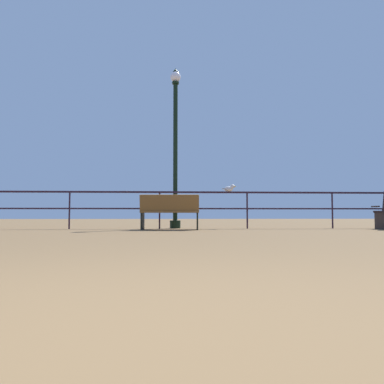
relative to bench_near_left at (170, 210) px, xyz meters
The scene contains 5 objects.
ground_plane 8.47m from the bench_near_left, 91.88° to the right, with size 60.00×60.00×0.00m, color brown.
pier_railing 0.81m from the bench_near_left, 111.33° to the left, with size 19.47×0.05×1.03m.
bench_near_left is the anchor object (origin of this frame).
lamppost_center 2.22m from the bench_near_left, 81.48° to the left, with size 0.30×0.30×4.63m.
seagull_on_rail 1.90m from the bench_near_left, 22.90° to the left, with size 0.38×0.27×0.20m.
Camera 1 is at (0.26, -1.14, 0.40)m, focal length 35.05 mm.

